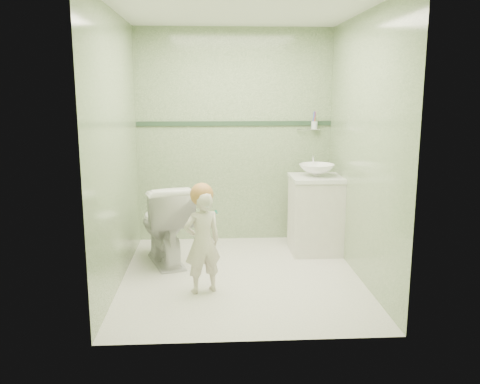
{
  "coord_description": "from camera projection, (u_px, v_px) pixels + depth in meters",
  "views": [
    {
      "loc": [
        -0.27,
        -4.48,
        1.72
      ],
      "look_at": [
        0.0,
        0.15,
        0.78
      ],
      "focal_mm": 37.79,
      "sensor_mm": 36.0,
      "label": 1
    }
  ],
  "objects": [
    {
      "name": "toilet",
      "position": [
        165.0,
        224.0,
        5.05
      ],
      "size": [
        0.68,
        0.9,
        0.81
      ],
      "primitive_type": "imported",
      "rotation": [
        0.0,
        0.0,
        3.46
      ],
      "color": "white",
      "rests_on": "ground"
    },
    {
      "name": "room_shell",
      "position": [
        241.0,
        149.0,
        4.5
      ],
      "size": [
        2.5,
        2.54,
        2.4
      ],
      "color": "gray",
      "rests_on": "ground"
    },
    {
      "name": "counter",
      "position": [
        316.0,
        178.0,
        5.31
      ],
      "size": [
        0.54,
        0.52,
        0.04
      ],
      "primitive_type": "cube",
      "color": "white",
      "rests_on": "vanity"
    },
    {
      "name": "teal_toothbrush",
      "position": [
        215.0,
        211.0,
        4.16
      ],
      "size": [
        0.1,
        0.14,
        0.08
      ],
      "color": "#0E9177",
      "rests_on": "toddler"
    },
    {
      "name": "trim_stripe",
      "position": [
        234.0,
        123.0,
        5.69
      ],
      "size": [
        2.2,
        0.02,
        0.05
      ],
      "primitive_type": "cube",
      "color": "#2A442F",
      "rests_on": "room_shell"
    },
    {
      "name": "toddler",
      "position": [
        202.0,
        242.0,
        4.3
      ],
      "size": [
        0.38,
        0.31,
        0.89
      ],
      "primitive_type": "imported",
      "rotation": [
        0.0,
        0.0,
        3.5
      ],
      "color": "beige",
      "rests_on": "ground"
    },
    {
      "name": "faucet",
      "position": [
        313.0,
        160.0,
        5.46
      ],
      "size": [
        0.03,
        0.13,
        0.18
      ],
      "color": "silver",
      "rests_on": "counter"
    },
    {
      "name": "hair_cap",
      "position": [
        202.0,
        194.0,
        4.24
      ],
      "size": [
        0.2,
        0.2,
        0.2
      ],
      "primitive_type": "sphere",
      "color": "#B3783C",
      "rests_on": "toddler"
    },
    {
      "name": "basin",
      "position": [
        317.0,
        170.0,
        5.3
      ],
      "size": [
        0.37,
        0.37,
        0.13
      ],
      "primitive_type": "imported",
      "color": "white",
      "rests_on": "counter"
    },
    {
      "name": "cup_holder",
      "position": [
        314.0,
        125.0,
        5.69
      ],
      "size": [
        0.26,
        0.07,
        0.21
      ],
      "color": "silver",
      "rests_on": "room_shell"
    },
    {
      "name": "vanity",
      "position": [
        315.0,
        216.0,
        5.4
      ],
      "size": [
        0.52,
        0.5,
        0.8
      ],
      "primitive_type": "cube",
      "color": "white",
      "rests_on": "ground"
    },
    {
      "name": "ground",
      "position": [
        241.0,
        276.0,
        4.74
      ],
      "size": [
        2.5,
        2.5,
        0.0
      ],
      "primitive_type": "plane",
      "color": "beige",
      "rests_on": "ground"
    }
  ]
}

